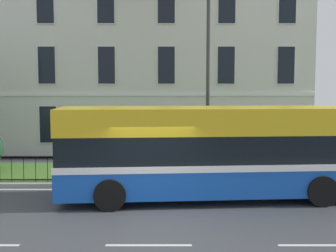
{
  "coord_description": "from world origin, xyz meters",
  "views": [
    {
      "loc": [
        0.45,
        -11.38,
        3.63
      ],
      "look_at": [
        0.52,
        4.53,
        2.21
      ],
      "focal_mm": 45.61,
      "sensor_mm": 36.0,
      "label": 1
    }
  ],
  "objects": [
    {
      "name": "street_lamp_post",
      "position": [
        1.96,
        4.83,
        4.42
      ],
      "size": [
        0.36,
        0.24,
        7.59
      ],
      "color": "#333338",
      "rests_on": "ground_plane"
    },
    {
      "name": "georgian_townhouse",
      "position": [
        -1.15,
        14.58,
        5.73
      ],
      "size": [
        18.49,
        8.66,
        11.17
      ],
      "color": "silver",
      "rests_on": "ground_plane"
    },
    {
      "name": "iron_verge_railing",
      "position": [
        -1.15,
        4.4,
        0.62
      ],
      "size": [
        13.99,
        0.04,
        0.97
      ],
      "color": "black",
      "rests_on": "ground_plane"
    },
    {
      "name": "single_decker_bus",
      "position": [
        1.87,
        2.42,
        1.59
      ],
      "size": [
        10.0,
        3.25,
        3.01
      ],
      "rotation": [
        0.0,
        0.0,
        0.08
      ],
      "color": "#164EB5",
      "rests_on": "ground_plane"
    },
    {
      "name": "ground_plane",
      "position": [
        0.0,
        0.78,
        -0.02
      ],
      "size": [
        60.0,
        56.0,
        0.18
      ],
      "color": "#404348"
    }
  ]
}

